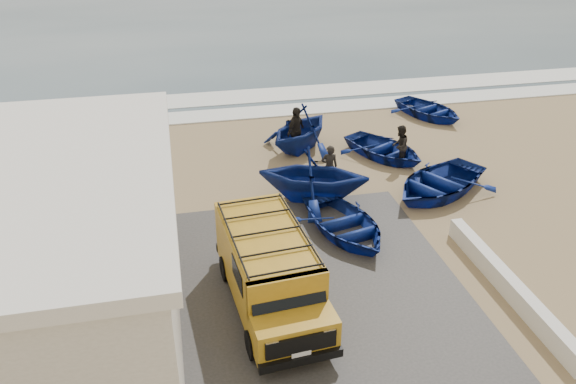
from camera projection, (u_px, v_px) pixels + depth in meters
ground at (297, 253)px, 16.50m from camera, size 160.00×160.00×0.00m
slab at (239, 305)px, 14.39m from camera, size 12.00×10.00×0.05m
surf_line at (241, 114)px, 26.82m from camera, size 180.00×1.60×0.06m
surf_wash at (234, 97)px, 28.98m from camera, size 180.00×2.20×0.04m
parapet at (508, 285)px, 14.72m from camera, size 0.35×6.00×0.55m
van at (269, 268)px, 13.96m from camera, size 2.29×4.98×2.07m
boat_near_left at (345, 224)px, 17.24m from camera, size 3.47×4.24×0.77m
boat_near_right at (438, 182)px, 19.59m from camera, size 5.15×4.71×0.87m
boat_mid_left at (313, 175)px, 18.87m from camera, size 4.62×4.31×1.96m
boat_mid_right at (384, 149)px, 22.29m from camera, size 3.98×4.38×0.74m
boat_far_left at (300, 128)px, 22.68m from camera, size 4.76×4.75×1.90m
boat_far_right at (429, 109)px, 26.32m from camera, size 3.78×4.32×0.75m
fisherman_front at (329, 167)px, 19.82m from camera, size 0.63×0.46×1.62m
fisherman_middle at (400, 146)px, 21.49m from camera, size 0.95×0.99×1.60m
fisherman_back at (296, 131)px, 22.31m from camera, size 1.14×1.17×1.97m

